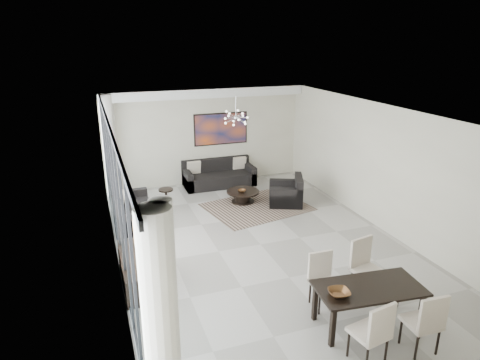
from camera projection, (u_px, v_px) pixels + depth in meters
name	position (u px, v px, depth m)	size (l,w,h in m)	color
room_shell	(282.00, 180.00, 9.05)	(6.00, 9.00, 2.90)	#A8A39B
window_wall	(120.00, 198.00, 7.99)	(0.37, 8.95, 2.90)	white
soffit	(206.00, 93.00, 12.32)	(5.98, 0.40, 0.26)	white
painting	(221.00, 129.00, 12.99)	(1.68, 0.04, 0.98)	#C7501B
chandelier	(236.00, 118.00, 10.94)	(0.66, 0.66, 0.71)	silver
rug	(257.00, 207.00, 11.40)	(2.55, 1.96, 0.01)	black
coffee_table	(243.00, 196.00, 11.71)	(0.90, 0.90, 0.31)	black
bowl_coffee	(242.00, 191.00, 11.58)	(0.22, 0.22, 0.07)	brown
sofa_main	(219.00, 177.00, 13.01)	(2.13, 0.87, 0.77)	black
loveseat	(130.00, 213.00, 10.34)	(0.93, 1.66, 0.83)	black
armchair	(287.00, 194.00, 11.57)	(1.16, 1.19, 0.77)	black
side_table	(166.00, 195.00, 11.25)	(0.39, 0.39, 0.53)	black
tv_console	(135.00, 270.00, 7.84)	(0.46, 1.64, 0.51)	black
television	(141.00, 242.00, 7.73)	(1.04, 0.14, 0.60)	gray
dining_table	(369.00, 292.00, 6.58)	(1.73, 1.00, 0.69)	black
dining_chair_sw	(375.00, 330.00, 5.78)	(0.53, 0.53, 1.00)	beige
dining_chair_se	(427.00, 320.00, 5.99)	(0.48, 0.48, 0.99)	beige
dining_chair_nw	(322.00, 276.00, 7.14)	(0.45, 0.45, 0.94)	beige
dining_chair_ne	(364.00, 263.00, 7.44)	(0.55, 0.55, 1.03)	beige
bowl_dining	(339.00, 293.00, 6.33)	(0.32, 0.32, 0.08)	brown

